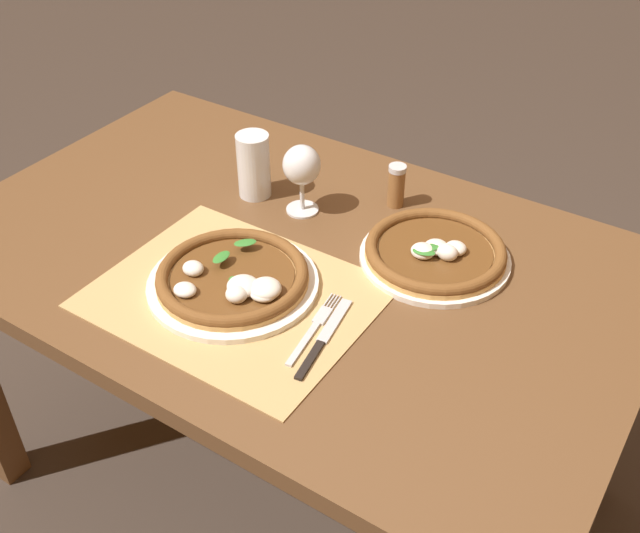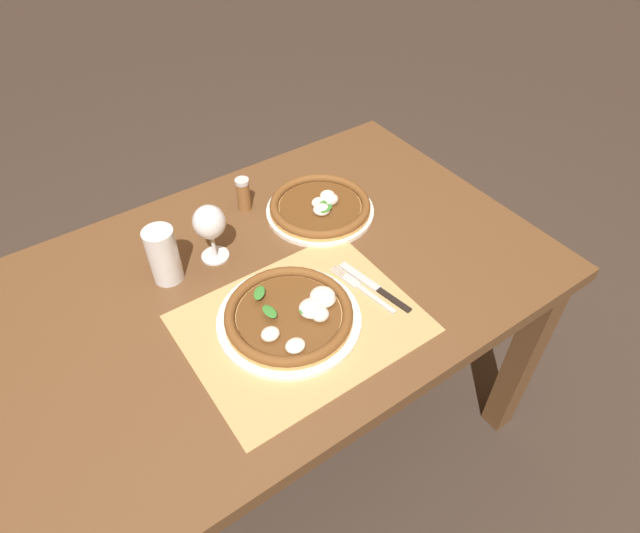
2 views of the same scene
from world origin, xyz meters
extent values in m
plane|color=#382D26|center=(0.00, 0.00, 0.00)|extent=(24.00, 24.00, 0.00)
cube|color=brown|center=(0.00, 0.00, 0.72)|extent=(1.40, 0.89, 0.04)
cube|color=brown|center=(0.64, -0.38, 0.35)|extent=(0.07, 0.07, 0.70)
cube|color=brown|center=(-0.64, 0.38, 0.35)|extent=(0.07, 0.07, 0.70)
cube|color=brown|center=(0.64, 0.38, 0.35)|extent=(0.07, 0.07, 0.70)
cube|color=tan|center=(0.00, -0.17, 0.74)|extent=(0.50, 0.40, 0.00)
cylinder|color=silver|center=(-0.02, -0.15, 0.75)|extent=(0.32, 0.32, 0.01)
cylinder|color=tan|center=(-0.02, -0.15, 0.76)|extent=(0.28, 0.28, 0.01)
torus|color=brown|center=(-0.02, -0.15, 0.77)|extent=(0.28, 0.28, 0.02)
cylinder|color=brown|center=(-0.02, -0.15, 0.77)|extent=(0.23, 0.23, 0.00)
ellipsoid|color=silver|center=(-0.08, -0.18, 0.78)|extent=(0.04, 0.04, 0.03)
ellipsoid|color=silver|center=(0.03, -0.20, 0.78)|extent=(0.04, 0.04, 0.03)
ellipsoid|color=silver|center=(0.03, -0.17, 0.78)|extent=(0.06, 0.06, 0.03)
ellipsoid|color=silver|center=(-0.06, -0.24, 0.78)|extent=(0.04, 0.04, 0.02)
ellipsoid|color=silver|center=(0.07, -0.16, 0.78)|extent=(0.06, 0.06, 0.03)
ellipsoid|color=silver|center=(0.07, -0.16, 0.78)|extent=(0.05, 0.05, 0.02)
ellipsoid|color=#337A2D|center=(-0.06, -0.13, 0.79)|extent=(0.03, 0.05, 0.00)
ellipsoid|color=#337A2D|center=(0.02, -0.18, 0.79)|extent=(0.05, 0.04, 0.00)
ellipsoid|color=#337A2D|center=(-0.05, -0.07, 0.79)|extent=(0.05, 0.05, 0.00)
cylinder|color=silver|center=(0.26, 0.13, 0.75)|extent=(0.30, 0.30, 0.01)
cylinder|color=tan|center=(0.26, 0.13, 0.76)|extent=(0.28, 0.28, 0.01)
torus|color=brown|center=(0.26, 0.13, 0.77)|extent=(0.28, 0.28, 0.02)
cylinder|color=brown|center=(0.26, 0.13, 0.76)|extent=(0.22, 0.22, 0.00)
ellipsoid|color=silver|center=(0.26, 0.13, 0.77)|extent=(0.05, 0.05, 0.02)
ellipsoid|color=silver|center=(0.30, 0.15, 0.77)|extent=(0.04, 0.04, 0.02)
ellipsoid|color=silver|center=(0.25, 0.10, 0.77)|extent=(0.05, 0.05, 0.03)
ellipsoid|color=silver|center=(0.29, 0.12, 0.78)|extent=(0.04, 0.03, 0.03)
ellipsoid|color=#337A2D|center=(0.25, 0.09, 0.78)|extent=(0.05, 0.04, 0.00)
ellipsoid|color=#337A2D|center=(0.26, 0.11, 0.78)|extent=(0.04, 0.05, 0.00)
cylinder|color=silver|center=(-0.06, 0.14, 0.74)|extent=(0.07, 0.07, 0.00)
cylinder|color=silver|center=(-0.06, 0.14, 0.78)|extent=(0.01, 0.01, 0.06)
ellipsoid|color=silver|center=(-0.06, 0.14, 0.85)|extent=(0.08, 0.08, 0.08)
ellipsoid|color=#C17019|center=(-0.06, 0.14, 0.84)|extent=(0.07, 0.07, 0.05)
cylinder|color=silver|center=(-0.18, 0.14, 0.81)|extent=(0.07, 0.07, 0.15)
cylinder|color=black|center=(-0.18, 0.14, 0.80)|extent=(0.07, 0.07, 0.12)
cylinder|color=silver|center=(-0.18, 0.14, 0.86)|extent=(0.07, 0.07, 0.02)
cube|color=#B7B7BC|center=(0.18, -0.21, 0.75)|extent=(0.03, 0.12, 0.00)
cube|color=#B7B7BC|center=(0.17, -0.13, 0.75)|extent=(0.03, 0.05, 0.00)
cylinder|color=#B7B7BC|center=(0.17, -0.09, 0.75)|extent=(0.01, 0.04, 0.00)
cylinder|color=#B7B7BC|center=(0.17, -0.09, 0.75)|extent=(0.01, 0.04, 0.00)
cylinder|color=#B7B7BC|center=(0.16, -0.09, 0.75)|extent=(0.01, 0.04, 0.00)
cylinder|color=#B7B7BC|center=(0.15, -0.09, 0.75)|extent=(0.01, 0.04, 0.00)
cube|color=black|center=(0.21, -0.24, 0.75)|extent=(0.03, 0.10, 0.01)
cube|color=#B7B7BC|center=(0.19, -0.13, 0.75)|extent=(0.04, 0.12, 0.00)
cylinder|color=brown|center=(0.10, 0.27, 0.78)|extent=(0.04, 0.04, 0.08)
cylinder|color=#BCBCC1|center=(0.10, 0.27, 0.83)|extent=(0.04, 0.04, 0.01)
camera|label=1|loc=(0.71, -0.97, 1.63)|focal=42.00mm
camera|label=2|loc=(-0.40, -0.82, 1.66)|focal=30.00mm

